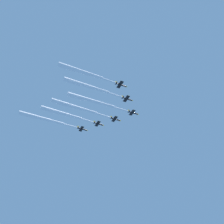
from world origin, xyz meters
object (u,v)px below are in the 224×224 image
jet_port_mid (62,113)px  jet_starboard_mid (81,71)px  jet_lead (91,101)px  jet_port_inner (75,107)px  jet_port_outer (42,118)px  jet_starboard_inner (87,86)px

jet_port_mid → jet_starboard_mid: jet_port_mid is taller
jet_port_mid → jet_starboard_mid: (-40.38, -27.06, -1.59)m
jet_lead → jet_port_inner: jet_lead is taller
jet_starboard_mid → jet_port_outer: 63.34m
jet_lead → jet_port_outer: jet_port_outer is taller
jet_port_inner → jet_port_mid: size_ratio=1.08×
jet_port_inner → jet_starboard_inner: bearing=-142.4°
jet_port_outer → jet_starboard_mid: bearing=-133.7°
jet_port_outer → jet_port_mid: bearing=-100.2°
jet_lead → jet_port_inner: 15.32m
jet_port_inner → jet_port_mid: jet_port_mid is taller
jet_port_mid → jet_port_outer: bearing=79.8°
jet_port_mid → jet_port_inner: bearing=-115.5°
jet_starboard_inner → jet_lead: bearing=-0.3°
jet_lead → jet_starboard_mid: jet_lead is taller
jet_port_mid → jet_port_outer: (3.36, 18.72, 0.31)m
jet_lead → jet_port_inner: size_ratio=1.03×
jet_starboard_inner → jet_port_mid: size_ratio=1.03×
jet_port_mid → jet_starboard_mid: size_ratio=1.03×
jet_starboard_inner → jet_starboard_mid: size_ratio=1.06×
jet_starboard_inner → jet_starboard_mid: bearing=177.0°
jet_starboard_inner → jet_starboard_mid: jet_starboard_inner is taller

